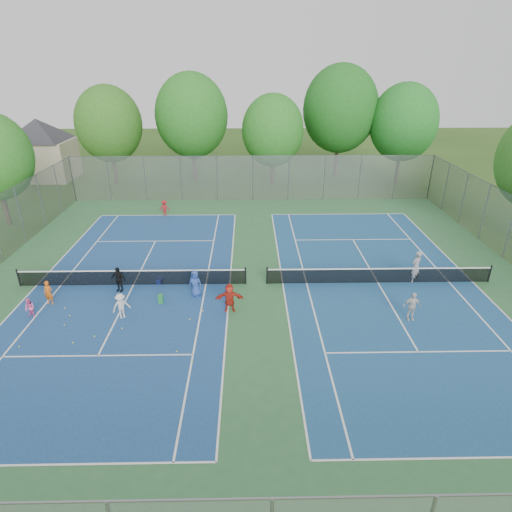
{
  "coord_description": "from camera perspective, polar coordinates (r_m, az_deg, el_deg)",
  "views": [
    {
      "loc": [
        -0.42,
        -21.51,
        11.74
      ],
      "look_at": [
        0.0,
        1.0,
        1.3
      ],
      "focal_mm": 30.0,
      "sensor_mm": 36.0,
      "label": 1
    }
  ],
  "objects": [
    {
      "name": "ground",
      "position": [
        24.51,
        0.04,
        -3.74
      ],
      "size": [
        120.0,
        120.0,
        0.0
      ],
      "primitive_type": "plane",
      "color": "#2C4D18",
      "rests_on": "ground"
    },
    {
      "name": "court_pad",
      "position": [
        24.51,
        0.04,
        -3.73
      ],
      "size": [
        32.0,
        32.0,
        0.01
      ],
      "primitive_type": "cube",
      "color": "#2E6135",
      "rests_on": "ground"
    },
    {
      "name": "court_left",
      "position": [
        25.37,
        -16.01,
        -3.71
      ],
      "size": [
        10.97,
        23.77,
        0.01
      ],
      "primitive_type": "cube",
      "color": "navy",
      "rests_on": "court_pad"
    },
    {
      "name": "court_right",
      "position": [
        25.6,
        15.94,
        -3.43
      ],
      "size": [
        10.97,
        23.77,
        0.01
      ],
      "primitive_type": "cube",
      "color": "navy",
      "rests_on": "court_pad"
    },
    {
      "name": "net_left",
      "position": [
        25.17,
        -16.12,
        -2.83
      ],
      "size": [
        12.87,
        0.1,
        0.91
      ],
      "primitive_type": "cube",
      "color": "black",
      "rests_on": "ground"
    },
    {
      "name": "net_right",
      "position": [
        25.4,
        16.05,
        -2.55
      ],
      "size": [
        12.87,
        0.1,
        0.91
      ],
      "primitive_type": "cube",
      "color": "black",
      "rests_on": "ground"
    },
    {
      "name": "fence_north",
      "position": [
        38.76,
        -0.42,
        10.32
      ],
      "size": [
        32.0,
        0.1,
        4.0
      ],
      "primitive_type": "cube",
      "color": "gray",
      "rests_on": "ground"
    },
    {
      "name": "house",
      "position": [
        50.93,
        -26.96,
        13.79
      ],
      "size": [
        11.03,
        11.03,
        7.3
      ],
      "color": "#B7A88C",
      "rests_on": "ground"
    },
    {
      "name": "tree_nw",
      "position": [
        45.96,
        -19.04,
        16.28
      ],
      "size": [
        6.4,
        6.4,
        9.58
      ],
      "color": "#443326",
      "rests_on": "ground"
    },
    {
      "name": "tree_nl",
      "position": [
        45.16,
        -8.58,
        18.01
      ],
      "size": [
        7.2,
        7.2,
        10.69
      ],
      "color": "#443326",
      "rests_on": "ground"
    },
    {
      "name": "tree_nc",
      "position": [
        43.05,
        2.26,
        16.38
      ],
      "size": [
        6.0,
        6.0,
        8.85
      ],
      "color": "#443326",
      "rests_on": "ground"
    },
    {
      "name": "tree_nr",
      "position": [
        46.72,
        11.16,
        18.67
      ],
      "size": [
        7.6,
        7.6,
        11.42
      ],
      "color": "#443326",
      "rests_on": "ground"
    },
    {
      "name": "tree_ne",
      "position": [
        46.52,
        19.11,
        16.46
      ],
      "size": [
        6.6,
        6.6,
        9.77
      ],
      "color": "#443326",
      "rests_on": "ground"
    },
    {
      "name": "ball_crate",
      "position": [
        25.13,
        -12.7,
        -3.23
      ],
      "size": [
        0.39,
        0.39,
        0.32
      ],
      "primitive_type": "cube",
      "rotation": [
        0.0,
        0.0,
        0.05
      ],
      "color": "blue",
      "rests_on": "ground"
    },
    {
      "name": "ball_hopper",
      "position": [
        23.1,
        -12.59,
        -5.62
      ],
      "size": [
        0.25,
        0.25,
        0.49
      ],
      "primitive_type": "cube",
      "rotation": [
        0.0,
        0.0,
        0.01
      ],
      "color": "#268E3D",
      "rests_on": "ground"
    },
    {
      "name": "student_a",
      "position": [
        24.77,
        -25.94,
        -4.44
      ],
      "size": [
        0.53,
        0.4,
        1.32
      ],
      "primitive_type": "imported",
      "rotation": [
        0.0,
        0.0,
        -0.18
      ],
      "color": "#D25C13",
      "rests_on": "ground"
    },
    {
      "name": "student_b",
      "position": [
        24.02,
        -27.93,
        -6.17
      ],
      "size": [
        0.62,
        0.55,
        1.04
      ],
      "primitive_type": "imported",
      "rotation": [
        0.0,
        0.0,
        -0.37
      ],
      "color": "pink",
      "rests_on": "ground"
    },
    {
      "name": "student_c",
      "position": [
        22.17,
        -17.54,
        -6.36
      ],
      "size": [
        1.0,
        0.88,
        1.35
      ],
      "primitive_type": "imported",
      "rotation": [
        0.0,
        0.0,
        0.55
      ],
      "color": "silver",
      "rests_on": "ground"
    },
    {
      "name": "student_d",
      "position": [
        24.65,
        -17.87,
        -2.97
      ],
      "size": [
        0.92,
        0.58,
        1.45
      ],
      "primitive_type": "imported",
      "rotation": [
        0.0,
        0.0,
        -0.29
      ],
      "color": "black",
      "rests_on": "ground"
    },
    {
      "name": "student_e",
      "position": [
        23.22,
        -8.11,
        -3.64
      ],
      "size": [
        0.85,
        0.68,
        1.5
      ],
      "primitive_type": "imported",
      "rotation": [
        0.0,
        0.0,
        -0.31
      ],
      "color": "#284695",
      "rests_on": "ground"
    },
    {
      "name": "student_f",
      "position": [
        21.67,
        -3.56,
        -5.58
      ],
      "size": [
        1.44,
        0.5,
        1.54
      ],
      "primitive_type": "imported",
      "rotation": [
        0.0,
        0.0,
        0.03
      ],
      "color": "red",
      "rests_on": "ground"
    },
    {
      "name": "child_far_baseline",
      "position": [
        35.82,
        -12.08,
        6.28
      ],
      "size": [
        0.85,
        0.5,
        1.3
      ],
      "primitive_type": "imported",
      "rotation": [
        0.0,
        0.0,
        3.16
      ],
      "color": "maroon",
      "rests_on": "ground"
    },
    {
      "name": "instructor",
      "position": [
        25.97,
        20.54,
        -1.33
      ],
      "size": [
        0.84,
        0.77,
        1.93
      ],
      "primitive_type": "imported",
      "rotation": [
        0.0,
        0.0,
        3.72
      ],
      "color": "gray",
      "rests_on": "ground"
    },
    {
      "name": "teen_court_b",
      "position": [
        22.3,
        20.06,
        -6.32
      ],
      "size": [
        0.88,
        0.37,
        1.51
      ],
      "primitive_type": "imported",
      "rotation": [
        0.0,
        0.0,
        0.0
      ],
      "color": "silver",
      "rests_on": "ground"
    },
    {
      "name": "tennis_ball_0",
      "position": [
        22.83,
        -24.16,
        -8.43
      ],
      "size": [
        0.07,
        0.07,
        0.07
      ],
      "primitive_type": "sphere",
      "color": "yellow",
      "rests_on": "ground"
    },
    {
      "name": "tennis_ball_1",
      "position": [
        22.18,
        -29.02,
        -10.55
      ],
      "size": [
        0.07,
        0.07,
        0.07
      ],
      "primitive_type": "sphere",
      "color": "yellow",
      "rests_on": "ground"
    },
    {
      "name": "tennis_ball_2",
      "position": [
        21.4,
        -23.23,
        -10.61
      ],
      "size": [
        0.07,
        0.07,
        0.07
      ],
      "primitive_type": "sphere",
      "color": "#DEEF37",
      "rests_on": "ground"
    },
    {
      "name": "tennis_ball_3",
      "position": [
        21.61,
        -17.42,
        -9.24
      ],
      "size": [
        0.07,
        0.07,
        0.07
      ],
      "primitive_type": "sphere",
      "color": "yellow",
      "rests_on": "ground"
    },
    {
      "name": "tennis_ball_4",
      "position": [
        23.51,
        -23.59,
        -7.32
      ],
      "size": [
        0.07,
        0.07,
        0.07
      ],
      "primitive_type": "sphere",
      "color": "gold",
      "rests_on": "ground"
    },
    {
      "name": "tennis_ball_5",
      "position": [
        18.87,
        -8.49,
        -13.8
      ],
      "size": [
        0.07,
        0.07,
        0.07
      ],
      "primitive_type": "sphere",
      "color": "#C1E635",
      "rests_on": "ground"
    },
    {
      "name": "tennis_ball_6",
      "position": [
        22.11,
        -7.08,
        -7.3
      ],
      "size": [
        0.07,
        0.07,
        0.07
      ],
      "primitive_type": "sphere",
      "color": "#C0D130",
      "rests_on": "ground"
    },
    {
      "name": "tennis_ball_7",
      "position": [
        19.53,
        -10.53,
        -12.45
      ],
      "size": [
        0.07,
        0.07,
        0.07
      ],
      "primitive_type": "sphere",
      "color": "yellow",
      "rests_on": "ground"
    },
    {
      "name": "tennis_ball_8",
      "position": [
        24.28,
        -24.14,
        -6.36
      ],
      "size": [
        0.07,
        0.07,
        0.07
      ],
      "primitive_type": "sphere",
      "color": "yellow",
      "rests_on": "ground"
    },
    {
      "name": "tennis_ball_9",
      "position": [
        21.54,
        -8.83,
        -8.38
      ],
      "size": [
        0.07,
        0.07,
        0.07
      ],
      "primitive_type": "sphere",
      "color": "#D1E435",
      "rests_on": "ground"
    },
    {
      "name": "tennis_ball_10",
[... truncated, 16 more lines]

